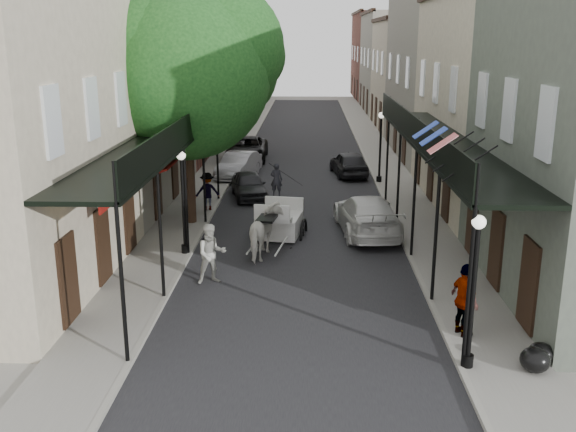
# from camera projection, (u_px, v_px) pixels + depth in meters

# --- Properties ---
(ground) EXTENTS (140.00, 140.00, 0.00)m
(ground) POSITION_uv_depth(u_px,v_px,m) (296.00, 331.00, 17.24)
(ground) COLOR gray
(ground) RESTS_ON ground
(road) EXTENTS (8.00, 90.00, 0.01)m
(road) POSITION_uv_depth(u_px,v_px,m) (303.00, 175.00, 36.49)
(road) COLOR black
(road) RESTS_ON ground
(sidewalk_left) EXTENTS (2.20, 90.00, 0.12)m
(sidewalk_left) POSITION_uv_depth(u_px,v_px,m) (216.00, 174.00, 36.63)
(sidewalk_left) COLOR gray
(sidewalk_left) RESTS_ON ground
(sidewalk_right) EXTENTS (2.20, 90.00, 0.12)m
(sidewalk_right) POSITION_uv_depth(u_px,v_px,m) (391.00, 175.00, 36.32)
(sidewalk_right) COLOR gray
(sidewalk_right) RESTS_ON ground
(building_row_left) EXTENTS (5.00, 80.00, 10.50)m
(building_row_left) POSITION_uv_depth(u_px,v_px,m) (182.00, 72.00, 44.96)
(building_row_left) COLOR beige
(building_row_left) RESTS_ON ground
(building_row_right) EXTENTS (5.00, 80.00, 10.50)m
(building_row_right) POSITION_uv_depth(u_px,v_px,m) (429.00, 72.00, 44.42)
(building_row_right) COLOR gray
(building_row_right) RESTS_ON ground
(gallery_left) EXTENTS (2.20, 18.05, 4.88)m
(gallery_left) POSITION_uv_depth(u_px,v_px,m) (167.00, 140.00, 23.01)
(gallery_left) COLOR black
(gallery_left) RESTS_ON sidewalk_left
(gallery_right) EXTENTS (2.20, 18.05, 4.88)m
(gallery_right) POSITION_uv_depth(u_px,v_px,m) (435.00, 141.00, 22.71)
(gallery_right) COLOR black
(gallery_right) RESTS_ON sidewalk_right
(tree_near) EXTENTS (7.31, 6.80, 9.63)m
(tree_near) POSITION_uv_depth(u_px,v_px,m) (196.00, 66.00, 25.41)
(tree_near) COLOR #382619
(tree_near) RESTS_ON sidewalk_left
(tree_far) EXTENTS (6.45, 6.00, 8.61)m
(tree_far) POSITION_uv_depth(u_px,v_px,m) (235.00, 67.00, 39.06)
(tree_far) COLOR #382619
(tree_far) RESTS_ON sidewalk_left
(lamppost_right_near) EXTENTS (0.32, 0.32, 3.71)m
(lamppost_right_near) POSITION_uv_depth(u_px,v_px,m) (473.00, 290.00, 14.64)
(lamppost_right_near) COLOR black
(lamppost_right_near) RESTS_ON sidewalk_right
(lamppost_left) EXTENTS (0.32, 0.32, 3.71)m
(lamppost_left) POSITION_uv_depth(u_px,v_px,m) (183.00, 201.00, 22.59)
(lamppost_left) COLOR black
(lamppost_left) RESTS_ON sidewalk_left
(lamppost_right_far) EXTENTS (0.32, 0.32, 3.71)m
(lamppost_right_far) POSITION_uv_depth(u_px,v_px,m) (380.00, 146.00, 33.88)
(lamppost_right_far) COLOR black
(lamppost_right_far) RESTS_ON sidewalk_right
(horse) EXTENTS (1.31, 2.31, 1.85)m
(horse) POSITION_uv_depth(u_px,v_px,m) (266.00, 232.00, 22.80)
(horse) COLOR silver
(horse) RESTS_ON ground
(carriage) EXTENTS (2.13, 2.92, 3.09)m
(carriage) POSITION_uv_depth(u_px,v_px,m) (282.00, 205.00, 25.45)
(carriage) COLOR black
(carriage) RESTS_ON ground
(pedestrian_walking) EXTENTS (1.14, 1.01, 1.96)m
(pedestrian_walking) POSITION_uv_depth(u_px,v_px,m) (211.00, 254.00, 20.35)
(pedestrian_walking) COLOR #AEAEA4
(pedestrian_walking) RESTS_ON ground
(pedestrian_sidewalk_left) EXTENTS (1.22, 0.88, 1.70)m
(pedestrian_sidewalk_left) POSITION_uv_depth(u_px,v_px,m) (207.00, 191.00, 28.62)
(pedestrian_sidewalk_left) COLOR gray
(pedestrian_sidewalk_left) RESTS_ON sidewalk_left
(pedestrian_sidewalk_right) EXTENTS (0.82, 1.23, 1.95)m
(pedestrian_sidewalk_right) POSITION_uv_depth(u_px,v_px,m) (465.00, 300.00, 16.50)
(pedestrian_sidewalk_right) COLOR gray
(pedestrian_sidewalk_right) RESTS_ON sidewalk_right
(car_left_near) EXTENTS (2.28, 3.97, 1.27)m
(car_left_near) POSITION_uv_depth(u_px,v_px,m) (249.00, 185.00, 31.33)
(car_left_near) COLOR black
(car_left_near) RESTS_ON ground
(car_left_mid) EXTENTS (2.38, 4.52, 1.42)m
(car_left_mid) POSITION_uv_depth(u_px,v_px,m) (238.00, 165.00, 35.77)
(car_left_mid) COLOR #96959A
(car_left_mid) RESTS_ON ground
(car_left_far) EXTENTS (2.50, 5.30, 1.46)m
(car_left_far) POSITION_uv_depth(u_px,v_px,m) (247.00, 149.00, 40.82)
(car_left_far) COLOR black
(car_left_far) RESTS_ON ground
(car_right_near) EXTENTS (2.68, 5.50, 1.54)m
(car_right_near) POSITION_uv_depth(u_px,v_px,m) (367.00, 215.00, 25.61)
(car_right_near) COLOR silver
(car_right_near) RESTS_ON ground
(car_right_far) EXTENTS (2.24, 4.33, 1.41)m
(car_right_far) POSITION_uv_depth(u_px,v_px,m) (349.00, 163.00, 36.30)
(car_right_far) COLOR black
(car_right_far) RESTS_ON ground
(trash_bags) EXTENTS (0.95, 1.10, 0.59)m
(trash_bags) POSITION_uv_depth(u_px,v_px,m) (537.00, 357.00, 15.01)
(trash_bags) COLOR black
(trash_bags) RESTS_ON sidewalk_right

